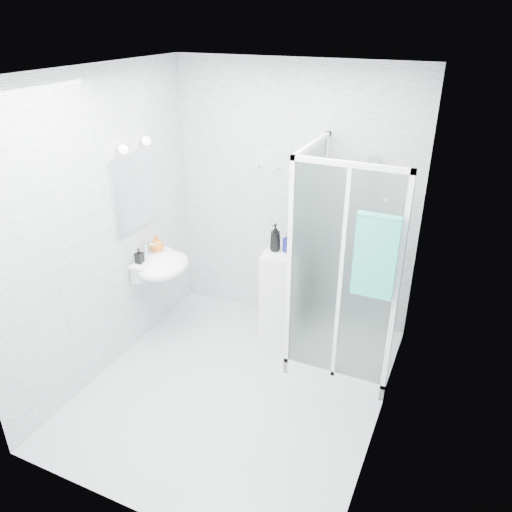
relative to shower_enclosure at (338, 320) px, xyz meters
The scene contains 12 objects.
room 1.33m from the shower_enclosure, 131.13° to the right, with size 2.40×2.60×2.60m.
shower_enclosure is the anchor object (origin of this frame).
wall_basin 1.72m from the shower_enclosure, 169.19° to the right, with size 0.46×0.56×0.35m.
mirror 2.16m from the shower_enclosure, behind, with size 0.02×0.60×0.70m, color white.
vanity_lights 2.35m from the shower_enclosure, behind, with size 0.10×0.40×0.08m.
wall_hooks 1.57m from the shower_enclosure, 151.98° to the left, with size 0.23×0.06×0.03m.
storage_cabinet 0.69m from the shower_enclosure, 158.37° to the left, with size 0.39×0.40×0.88m.
hand_towel 1.04m from the shower_enclosure, 50.32° to the right, with size 0.32×0.05×0.67m.
shampoo_bottle_a 0.97m from the shower_enclosure, 159.34° to the left, with size 0.10×0.11×0.27m, color black.
shampoo_bottle_b 0.86m from the shower_enclosure, 152.85° to the left, with size 0.09×0.10×0.21m, color #0E1059.
soap_dispenser_orange 1.84m from the shower_enclosure, behind, with size 0.14×0.14×0.17m, color #C56117.
soap_dispenser_black 1.90m from the shower_enclosure, 165.51° to the right, with size 0.07×0.07×0.15m, color black.
Camera 1 is at (1.57, -2.97, 2.95)m, focal length 35.00 mm.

